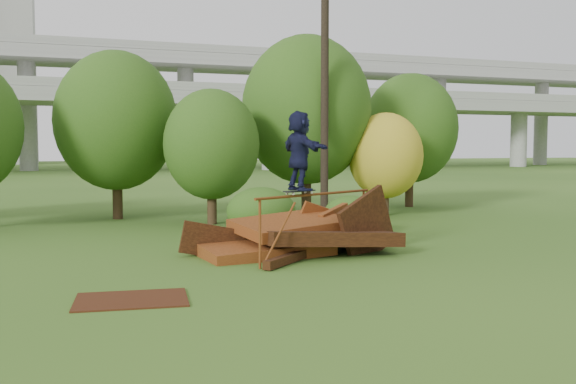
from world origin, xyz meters
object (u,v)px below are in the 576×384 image
object	(u,v)px
scrap_pile	(299,237)
utility_pole	(325,75)
flat_plate	(131,300)
skater	(300,151)

from	to	relation	value
scrap_pile	utility_pole	size ratio (longest dim) A/B	0.55
flat_plate	utility_pole	xyz separation A→B (m)	(7.78, 9.64, 5.21)
scrap_pile	skater	xyz separation A→B (m)	(-0.39, -1.01, 2.18)
scrap_pile	utility_pole	distance (m)	8.34
skater	utility_pole	xyz separation A→B (m)	(3.62, 7.01, 2.63)
skater	flat_plate	distance (m)	5.55
utility_pole	flat_plate	bearing A→B (deg)	-128.90
scrap_pile	flat_plate	xyz separation A→B (m)	(-4.54, -3.64, -0.41)
utility_pole	scrap_pile	bearing A→B (deg)	-118.33
scrap_pile	flat_plate	distance (m)	5.83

